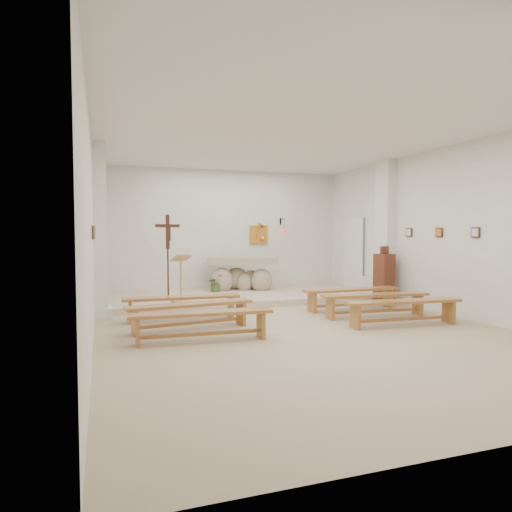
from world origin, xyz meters
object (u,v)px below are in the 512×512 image
object	(u,v)px
bench_right_second	(375,300)
donation_pedestal	(384,278)
altar	(242,276)
bench_left_third	(202,319)
bench_left_front	(182,302)
bench_left_second	(191,310)
crucifix_stand	(168,250)
bench_right_third	(403,307)
bench_right_front	(352,294)
lectern	(181,278)

from	to	relation	value
bench_right_second	donation_pedestal	bearing A→B (deg)	55.50
altar	bench_left_third	size ratio (longest dim) A/B	0.90
bench_left_front	bench_left_second	bearing A→B (deg)	-87.21
bench_left_third	bench_left_front	bearing A→B (deg)	92.76
crucifix_stand	bench_left_front	world-z (taller)	crucifix_stand
donation_pedestal	bench_right_third	distance (m)	2.68
bench_left_third	bench_right_third	size ratio (longest dim) A/B	1.00
bench_right_front	lectern	bearing A→B (deg)	158.25
donation_pedestal	bench_right_front	world-z (taller)	donation_pedestal
crucifix_stand	bench_left_third	bearing A→B (deg)	-106.51
bench_left_front	bench_right_third	distance (m)	4.19
bench_left_front	crucifix_stand	bearing A→B (deg)	92.15
bench_right_second	bench_left_front	bearing A→B (deg)	171.58
altar	lectern	xyz separation A→B (m)	(-1.95, -1.75, 0.17)
donation_pedestal	bench_right_second	distance (m)	1.92
crucifix_stand	donation_pedestal	bearing A→B (deg)	-33.04
bench_left_front	altar	bearing A→B (deg)	57.76
crucifix_stand	bench_left_second	distance (m)	3.11
bench_right_third	altar	bearing A→B (deg)	111.98
altar	lectern	size ratio (longest dim) A/B	1.85
bench_left_second	bench_right_second	xyz separation A→B (m)	(3.77, 0.00, 0.00)
lectern	bench_left_second	world-z (taller)	lectern
bench_right_second	bench_right_third	xyz separation A→B (m)	(-0.00, -0.91, 0.00)
bench_left_third	bench_right_third	bearing A→B (deg)	2.76
bench_left_front	bench_right_front	size ratio (longest dim) A/B	1.00
bench_right_front	bench_left_second	distance (m)	3.88
crucifix_stand	bench_right_second	bearing A→B (deg)	-54.57
crucifix_stand	bench_right_second	world-z (taller)	crucifix_stand
lectern	bench_left_second	size ratio (longest dim) A/B	0.48
bench_left_front	donation_pedestal	bearing A→B (deg)	9.08
crucifix_stand	bench_right_front	world-z (taller)	crucifix_stand
bench_right_second	crucifix_stand	bearing A→B (deg)	146.81
bench_left_front	bench_left_second	size ratio (longest dim) A/B	0.99
bench_left_front	bench_right_third	world-z (taller)	same
bench_left_second	bench_left_third	size ratio (longest dim) A/B	1.01
bench_left_second	bench_left_third	bearing A→B (deg)	-97.94
bench_right_front	bench_right_second	size ratio (longest dim) A/B	0.99
donation_pedestal	bench_left_second	xyz separation A→B (m)	(-4.98, -1.46, -0.25)
crucifix_stand	bench_left_third	world-z (taller)	crucifix_stand
crucifix_stand	bench_left_third	xyz separation A→B (m)	(-0.02, -3.88, -0.94)
lectern	bench_right_second	bearing A→B (deg)	-54.10
donation_pedestal	bench_left_second	world-z (taller)	donation_pedestal
bench_left_front	bench_right_second	distance (m)	3.88
donation_pedestal	bench_left_front	bearing A→B (deg)	175.04
bench_left_third	lectern	bearing A→B (deg)	88.94
bench_left_front	bench_right_third	size ratio (longest dim) A/B	1.00
crucifix_stand	bench_right_third	size ratio (longest dim) A/B	0.87
bench_left_second	bench_left_third	world-z (taller)	same
donation_pedestal	bench_right_front	size ratio (longest dim) A/B	0.61
lectern	bench_right_second	size ratio (longest dim) A/B	0.48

